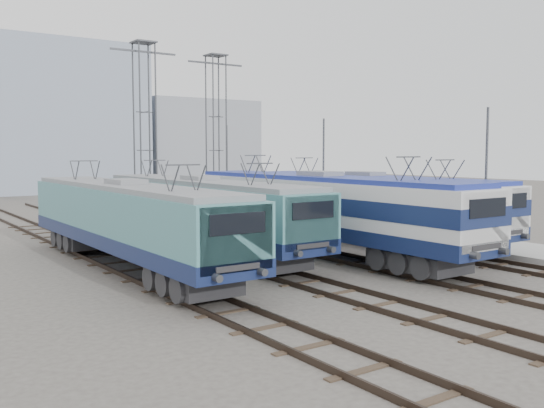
{
  "coord_description": "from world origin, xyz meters",
  "views": [
    {
      "loc": [
        -16.02,
        -15.69,
        4.93
      ],
      "look_at": [
        -0.24,
        7.0,
        2.53
      ],
      "focal_mm": 40.0,
      "sensor_mm": 36.0,
      "label": 1
    }
  ],
  "objects": [
    {
      "name": "locomotive_far_right",
      "position": [
        6.75,
        8.08,
        2.28
      ],
      "size": [
        2.82,
        17.83,
        3.35
      ],
      "color": "#14204A",
      "rests_on": "ground"
    },
    {
      "name": "catenary_tower_east",
      "position": [
        6.5,
        24.0,
        6.64
      ],
      "size": [
        4.5,
        1.2,
        12.0
      ],
      "color": "#3F4247",
      "rests_on": "ground"
    },
    {
      "name": "locomotive_far_left",
      "position": [
        -6.75,
        7.99,
        2.19
      ],
      "size": [
        2.78,
        17.57,
        3.31
      ],
      "color": "#14204A",
      "rests_on": "ground"
    },
    {
      "name": "building_east",
      "position": [
        24.0,
        62.0,
        6.0
      ],
      "size": [
        16.0,
        12.0,
        12.0
      ],
      "primitive_type": "cube",
      "color": "gray",
      "rests_on": "ground"
    },
    {
      "name": "platform",
      "position": [
        10.2,
        8.0,
        0.15
      ],
      "size": [
        4.0,
        70.0,
        0.3
      ],
      "primitive_type": "cube",
      "color": "#9E9E99",
      "rests_on": "ground"
    },
    {
      "name": "locomotive_center_left",
      "position": [
        -2.25,
        10.0,
        2.18
      ],
      "size": [
        2.76,
        17.43,
        3.28
      ],
      "color": "#14204A",
      "rests_on": "ground"
    },
    {
      "name": "building_center",
      "position": [
        4.0,
        62.0,
        9.0
      ],
      "size": [
        22.0,
        14.0,
        18.0
      ],
      "primitive_type": "cube",
      "color": "#8C9AAF",
      "rests_on": "ground"
    },
    {
      "name": "mast_mid",
      "position": [
        8.6,
        14.0,
        3.5
      ],
      "size": [
        0.12,
        0.12,
        7.0
      ],
      "primitive_type": "cylinder",
      "color": "#3F4247",
      "rests_on": "ground"
    },
    {
      "name": "catenary_tower_west",
      "position": [
        0.0,
        22.0,
        6.64
      ],
      "size": [
        4.5,
        1.2,
        12.0
      ],
      "color": "#3F4247",
      "rests_on": "ground"
    },
    {
      "name": "locomotive_center_right",
      "position": [
        2.25,
        6.43,
        2.36
      ],
      "size": [
        2.93,
        18.56,
        3.49
      ],
      "color": "#14204A",
      "rests_on": "ground"
    },
    {
      "name": "mast_rear",
      "position": [
        8.6,
        26.0,
        3.5
      ],
      "size": [
        0.12,
        0.12,
        7.0
      ],
      "primitive_type": "cylinder",
      "color": "#3F4247",
      "rests_on": "ground"
    },
    {
      "name": "ground",
      "position": [
        0.0,
        0.0,
        0.0
      ],
      "size": [
        160.0,
        160.0,
        0.0
      ],
      "primitive_type": "plane",
      "color": "#514C47"
    },
    {
      "name": "mast_front",
      "position": [
        8.6,
        2.0,
        3.5
      ],
      "size": [
        0.12,
        0.12,
        7.0
      ],
      "primitive_type": "cylinder",
      "color": "#3F4247",
      "rests_on": "ground"
    }
  ]
}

